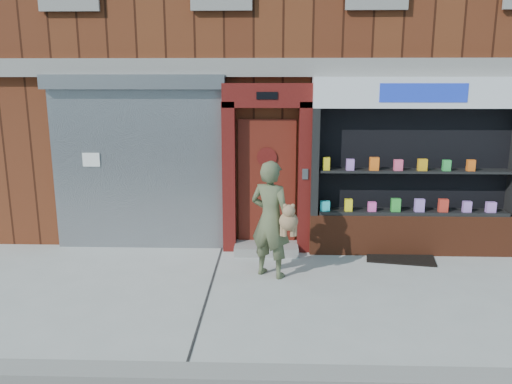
{
  "coord_description": "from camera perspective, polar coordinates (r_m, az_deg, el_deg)",
  "views": [
    {
      "loc": [
        -0.66,
        -6.58,
        2.94
      ],
      "look_at": [
        -0.91,
        1.0,
        1.24
      ],
      "focal_mm": 35.0,
      "sensor_mm": 36.0,
      "label": 1
    }
  ],
  "objects": [
    {
      "name": "building",
      "position": [
        12.64,
        5.09,
        17.37
      ],
      "size": [
        12.0,
        8.16,
        8.0
      ],
      "color": "#522312",
      "rests_on": "ground"
    },
    {
      "name": "ground",
      "position": [
        7.24,
        7.08,
        -11.44
      ],
      "size": [
        80.0,
        80.0,
        0.0
      ],
      "primitive_type": "plane",
      "color": "#9E9E99",
      "rests_on": "ground"
    },
    {
      "name": "pharmacy_bay",
      "position": [
        8.87,
        17.58,
        1.85
      ],
      "size": [
        3.5,
        0.41,
        3.0
      ],
      "color": "maroon",
      "rests_on": "ground"
    },
    {
      "name": "shutter_bay",
      "position": [
        8.91,
        -13.42,
        4.4
      ],
      "size": [
        3.1,
        0.3,
        3.04
      ],
      "color": "gray",
      "rests_on": "ground"
    },
    {
      "name": "doormat",
      "position": [
        8.92,
        16.12,
        -7.06
      ],
      "size": [
        1.23,
        0.96,
        0.03
      ],
      "primitive_type": "cube",
      "rotation": [
        0.0,
        0.0,
        -0.18
      ],
      "color": "black",
      "rests_on": "ground"
    },
    {
      "name": "red_door_bay",
      "position": [
        8.57,
        1.24,
        2.66
      ],
      "size": [
        1.52,
        0.58,
        2.9
      ],
      "color": "#4B0E0C",
      "rests_on": "ground"
    },
    {
      "name": "woman",
      "position": [
        7.52,
        1.8,
        -3.14
      ],
      "size": [
        0.8,
        0.69,
        1.79
      ],
      "color": "#50583A",
      "rests_on": "ground"
    },
    {
      "name": "curb",
      "position": [
        5.33,
        9.27,
        -20.27
      ],
      "size": [
        60.0,
        0.3,
        0.12
      ],
      "primitive_type": "cube",
      "color": "gray",
      "rests_on": "ground"
    }
  ]
}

